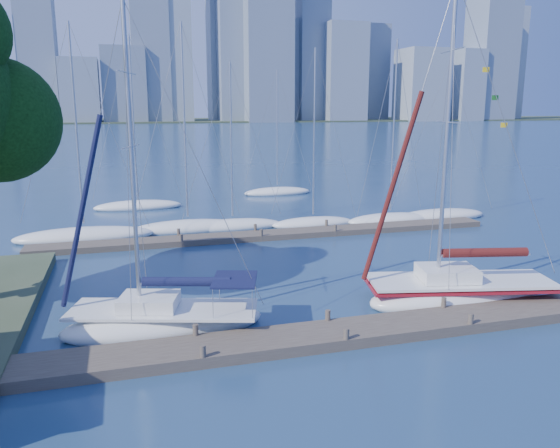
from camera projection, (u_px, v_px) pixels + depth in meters
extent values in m
plane|color=navy|center=(336.00, 339.00, 19.93)|extent=(700.00, 700.00, 0.00)
cube|color=#473C34|center=(336.00, 334.00, 19.89)|extent=(26.00, 2.00, 0.40)
cube|color=#473C34|center=(273.00, 235.00, 35.46)|extent=(30.00, 1.80, 0.36)
cube|color=#38472D|center=(133.00, 121.00, 320.56)|extent=(800.00, 100.00, 1.50)
ellipsoid|color=white|center=(164.00, 325.00, 20.70)|extent=(7.94, 4.51, 1.33)
cube|color=white|center=(163.00, 309.00, 20.57)|extent=(7.36, 4.16, 0.11)
cube|color=white|center=(149.00, 302.00, 20.51)|extent=(2.49, 2.14, 0.49)
cylinder|color=silver|center=(132.00, 162.00, 19.41)|extent=(0.16, 0.16, 11.03)
cylinder|color=silver|center=(186.00, 284.00, 20.35)|extent=(3.46, 1.10, 0.09)
cylinder|color=black|center=(186.00, 282.00, 20.33)|extent=(3.26, 1.27, 0.35)
cube|color=black|center=(235.00, 279.00, 20.30)|extent=(2.12, 2.47, 0.07)
ellipsoid|color=white|center=(459.00, 296.00, 23.83)|extent=(8.88, 4.55, 1.49)
cube|color=white|center=(460.00, 280.00, 23.68)|extent=(8.22, 4.20, 0.12)
cube|color=white|center=(447.00, 273.00, 23.57)|extent=(2.71, 2.28, 0.55)
cylinder|color=silver|center=(447.00, 137.00, 22.32)|extent=(0.18, 0.18, 12.22)
cylinder|color=silver|center=(485.00, 255.00, 23.50)|extent=(3.94, 0.97, 0.10)
cylinder|color=#40130D|center=(485.00, 253.00, 23.48)|extent=(3.69, 1.19, 0.40)
cube|color=maroon|center=(460.00, 284.00, 23.72)|extent=(8.42, 4.35, 0.10)
ellipsoid|color=white|center=(85.00, 236.00, 34.83)|extent=(8.90, 5.61, 1.20)
cylinder|color=silver|center=(76.00, 126.00, 33.36)|extent=(0.13, 0.13, 12.19)
ellipsoid|color=white|center=(188.00, 228.00, 37.35)|extent=(7.87, 3.54, 1.12)
cylinder|color=silver|center=(184.00, 122.00, 35.85)|extent=(0.12, 0.12, 12.61)
ellipsoid|color=white|center=(233.00, 226.00, 38.01)|extent=(6.99, 2.01, 1.00)
cylinder|color=silver|center=(231.00, 141.00, 36.77)|extent=(0.11, 0.11, 10.33)
ellipsoid|color=white|center=(313.00, 223.00, 38.93)|extent=(6.27, 4.21, 0.95)
cylinder|color=silver|center=(314.00, 133.00, 37.59)|extent=(0.10, 0.10, 11.34)
ellipsoid|color=white|center=(390.00, 220.00, 40.03)|extent=(6.89, 4.11, 1.04)
cylinder|color=silver|center=(394.00, 127.00, 38.61)|extent=(0.11, 0.11, 11.93)
ellipsoid|color=white|center=(441.00, 216.00, 41.46)|extent=(7.58, 5.02, 1.09)
cylinder|color=silver|center=(446.00, 135.00, 40.18)|extent=(0.12, 0.12, 10.58)
ellipsoid|color=white|center=(138.00, 206.00, 45.45)|extent=(7.27, 2.57, 1.06)
cylinder|color=silver|center=(133.00, 118.00, 43.93)|extent=(0.12, 0.12, 12.91)
ellipsoid|color=white|center=(277.00, 192.00, 52.96)|extent=(6.85, 4.54, 1.05)
cylinder|color=silver|center=(277.00, 128.00, 51.67)|extent=(0.11, 0.11, 10.75)
cube|color=#8895A3|center=(40.00, 81.00, 293.19)|extent=(14.38, 17.61, 43.54)
cube|color=gray|center=(80.00, 91.00, 277.19)|extent=(18.80, 19.81, 32.27)
cube|color=slate|center=(124.00, 85.00, 284.05)|extent=(22.18, 16.86, 38.67)
cube|color=#8895A3|center=(171.00, 33.00, 287.93)|extent=(19.56, 14.99, 92.45)
cube|color=gray|center=(224.00, 59.00, 312.83)|extent=(17.23, 17.46, 69.94)
cube|color=slate|center=(267.00, 37.00, 291.36)|extent=(25.01, 18.95, 89.42)
cube|color=#8895A3|center=(294.00, 72.00, 315.57)|extent=(13.06, 17.11, 56.55)
cube|color=gray|center=(344.00, 73.00, 308.23)|extent=(22.69, 18.80, 53.95)
cube|color=slate|center=(371.00, 73.00, 344.36)|extent=(17.16, 17.52, 58.08)
cube|color=#8895A3|center=(420.00, 85.00, 321.98)|extent=(22.83, 23.94, 41.47)
cube|color=gray|center=(464.00, 86.00, 330.30)|extent=(15.88, 21.38, 41.58)
cube|color=slate|center=(490.00, 60.00, 335.27)|extent=(24.05, 23.60, 72.69)
cube|color=#8895A3|center=(507.00, 65.00, 360.99)|extent=(16.01, 17.08, 71.39)
cube|color=slate|center=(149.00, 34.00, 285.48)|extent=(19.42, 18.00, 91.19)
cube|color=slate|center=(233.00, 10.00, 294.75)|extent=(17.93, 18.00, 118.70)
cube|color=slate|center=(312.00, 39.00, 309.75)|extent=(17.15, 18.00, 91.87)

